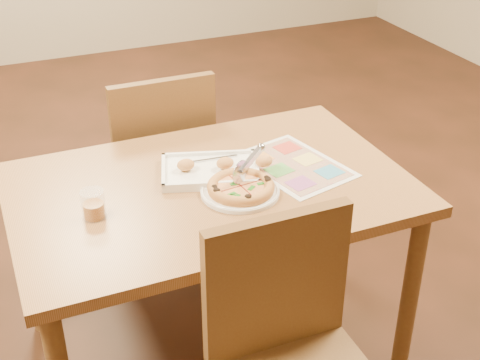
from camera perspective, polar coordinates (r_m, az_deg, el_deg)
name	(u,v)px	position (r m, az deg, el deg)	size (l,w,h in m)	color
dining_table	(211,206)	(2.25, -2.53, -2.23)	(1.30, 0.85, 0.72)	#92603A
chair_near	(290,337)	(1.85, 4.29, -13.25)	(0.42, 0.42, 0.47)	brown
chair_far	(159,148)	(2.78, -6.89, 2.70)	(0.42, 0.42, 0.47)	brown
plate	(240,192)	(2.15, 0.00, -1.00)	(0.25, 0.25, 0.01)	white
pizza	(241,187)	(2.14, 0.07, -0.59)	(0.22, 0.22, 0.03)	#CE8846
pizza_cutter	(247,164)	(2.15, 0.64, 1.39)	(0.14, 0.09, 0.09)	silver
appetizer_tray	(213,170)	(2.25, -2.30, 0.86)	(0.39, 0.31, 0.06)	white
glass_tumbler	(93,206)	(2.06, -12.41, -2.18)	(0.07, 0.07, 0.09)	#87460A
menu	(294,165)	(2.32, 4.59, 1.27)	(0.28, 0.39, 0.01)	silver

